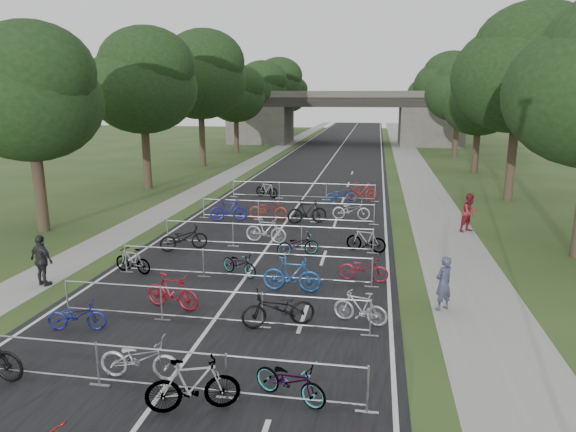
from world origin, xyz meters
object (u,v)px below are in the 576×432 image
overpass_bridge (344,118)px  pedestrian_b (470,213)px  pedestrian_c (42,261)px  pedestrian_a (444,284)px

overpass_bridge → pedestrian_b: size_ratio=16.23×
pedestrian_b → pedestrian_c: bearing=174.7°
overpass_bridge → pedestrian_b: (9.20, -45.61, -2.58)m
pedestrian_b → pedestrian_c: size_ratio=1.04×
overpass_bridge → pedestrian_a: size_ratio=17.79×
overpass_bridge → pedestrian_c: 56.28m
pedestrian_a → pedestrian_b: bearing=-142.6°
pedestrian_c → pedestrian_a: bearing=-159.9°
pedestrian_a → pedestrian_b: 10.27m
pedestrian_a → pedestrian_c: pedestrian_c is taller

